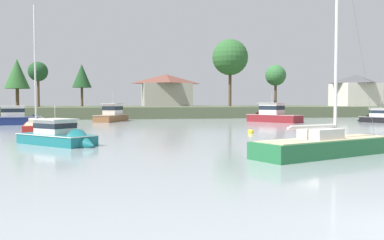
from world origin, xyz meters
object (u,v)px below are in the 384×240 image
Objects in this scene: cruiser_wood at (114,117)px; mooring_buoy_yellow at (251,132)px; mooring_buoy_white at (335,132)px; sailboat_green at (326,150)px; cruiser_black at (379,119)px; cruiser_navy at (18,120)px; cruiser_teal at (62,139)px; sailboat_red at (36,129)px; mooring_buoy_green at (76,124)px; cruiser_maroon at (269,117)px.

cruiser_wood reaches higher than mooring_buoy_yellow.
cruiser_wood is 16.82× the size of mooring_buoy_white.
sailboat_green is at bearing -122.96° from mooring_buoy_white.
cruiser_navy is at bearing 174.46° from cruiser_black.
cruiser_wood reaches higher than cruiser_teal.
mooring_buoy_green is (2.56, 12.72, -0.17)m from sailboat_red.
cruiser_black reaches higher than cruiser_teal.
mooring_buoy_white is at bearing 57.04° from sailboat_green.
cruiser_teal is 35.79m from cruiser_maroon.
cruiser_teal is 0.68× the size of cruiser_wood.
cruiser_wood is 8.90m from mooring_buoy_green.
sailboat_red is (-3.63, 12.48, -0.14)m from cruiser_teal.
sailboat_green is 38.09m from cruiser_black.
sailboat_green reaches higher than mooring_buoy_white.
cruiser_wood is 13.60m from cruiser_navy.
mooring_buoy_yellow is at bearing -16.22° from sailboat_red.
cruiser_wood is (-9.99, 40.65, 0.38)m from sailboat_green.
sailboat_red reaches higher than cruiser_black.
mooring_buoy_white is at bearing -95.99° from cruiser_maroon.
cruiser_navy is (-21.53, 33.45, 0.28)m from sailboat_green.
sailboat_green is 15.02m from mooring_buoy_yellow.
sailboat_green reaches higher than cruiser_black.
cruiser_teal is 16.68m from mooring_buoy_yellow.
cruiser_navy reaches higher than mooring_buoy_yellow.
cruiser_maroon reaches higher than mooring_buoy_green.
cruiser_wood is 21.52m from sailboat_red.
cruiser_teal is at bearing -133.72° from cruiser_maroon.
cruiser_wood reaches higher than cruiser_black.
sailboat_green is 16.55m from mooring_buoy_white.
sailboat_red is 12.98m from mooring_buoy_green.
cruiser_black is (42.01, 8.56, 0.24)m from sailboat_red.
cruiser_black is at bearing 28.73° from cruiser_teal.
cruiser_maroon is at bearing 25.27° from sailboat_red.
sailboat_green reaches higher than cruiser_wood.
mooring_buoy_yellow reaches higher than mooring_buoy_white.
cruiser_navy is at bearing 108.06° from sailboat_red.
cruiser_maroon is at bearing 160.53° from cruiser_black.
cruiser_maroon is 16.45× the size of mooring_buoy_white.
cruiser_black is at bearing 43.77° from mooring_buoy_white.
sailboat_red is at bearing -71.94° from cruiser_navy.
cruiser_black is (38.39, 21.04, 0.10)m from cruiser_teal.
sailboat_green is 24.17× the size of mooring_buoy_white.
cruiser_teal is 0.51× the size of sailboat_red.
cruiser_navy is at bearing -148.01° from cruiser_wood.
mooring_buoy_yellow is at bearing 84.38° from sailboat_green.
cruiser_teal is 10.74× the size of mooring_buoy_yellow.
sailboat_red is (-17.27, 20.40, -0.02)m from sailboat_green.
mooring_buoy_white is 1.10× the size of mooring_buoy_green.
cruiser_teal reaches higher than mooring_buoy_yellow.
cruiser_wood is 0.75× the size of sailboat_red.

